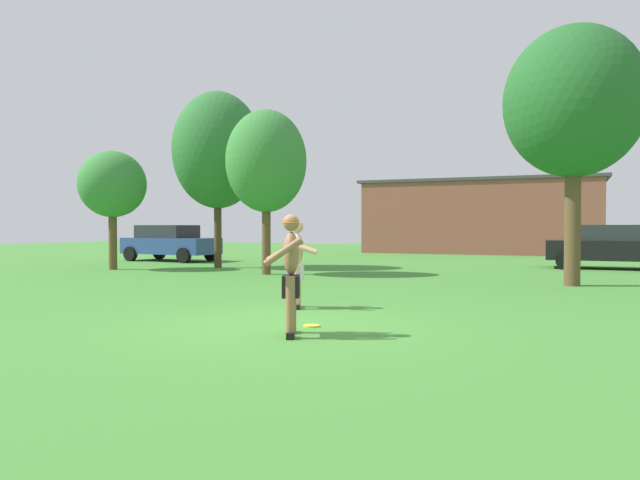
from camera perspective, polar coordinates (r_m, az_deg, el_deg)
name	(u,v)px	position (r m, az deg, el deg)	size (l,w,h in m)	color
ground_plane	(282,326)	(9.09, -3.72, -8.34)	(80.00, 80.00, 0.00)	#428433
player_with_cap	(291,268)	(8.21, -2.87, -2.77)	(0.73, 0.77, 1.71)	black
player_in_gray	(298,262)	(10.97, -2.17, -2.17)	(0.75, 0.66, 1.63)	black
frisbee	(312,326)	(9.04, -0.81, -8.32)	(0.25, 0.25, 0.03)	yellow
car_black_near_post	(608,246)	(23.48, 26.19, -0.52)	(4.33, 2.09, 1.58)	black
car_blue_mid_lot	(170,242)	(26.73, -14.36, -0.21)	(4.43, 2.32, 1.58)	#2D478C
outbuilding_behind_lot	(480,217)	(34.81, 15.27, 2.21)	(13.21, 4.94, 4.16)	brown
tree_left_field	(574,103)	(16.69, 23.40, 12.10)	(3.49, 3.49, 6.63)	brown
tree_right_field	(217,150)	(22.16, -9.91, 8.55)	(3.30, 3.30, 6.48)	#4C3823
tree_behind_players	(112,185)	(22.06, -19.49, 5.07)	(2.34, 2.34, 4.19)	brown
tree_near_building	(266,162)	(18.84, -5.25, 7.58)	(2.57, 2.57, 5.22)	brown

